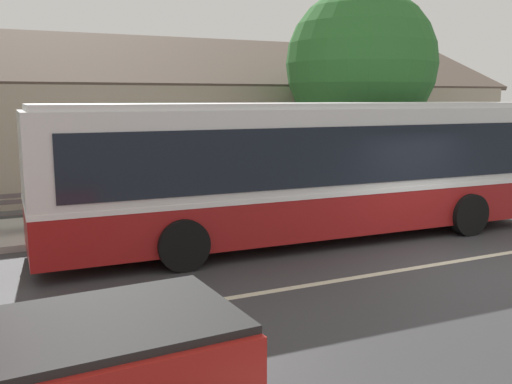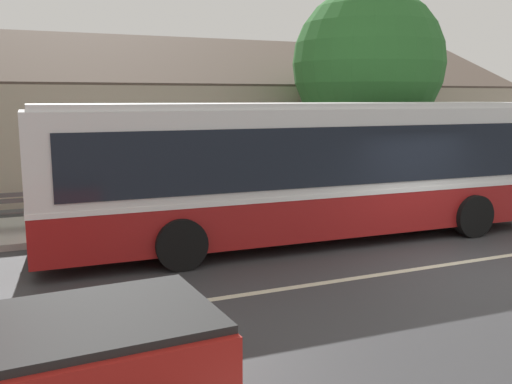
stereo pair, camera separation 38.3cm
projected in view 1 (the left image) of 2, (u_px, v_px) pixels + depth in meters
The scene contains 7 objects.
ground_plane at pixel (459, 261), 11.42m from camera, with size 300.00×300.00×0.00m, color #38383A.
sidewalk_far at pixel (307, 206), 16.75m from camera, with size 60.00×3.00×0.15m, color #ADAAA3.
lane_divider_stripe at pixel (459, 261), 11.42m from camera, with size 60.00×0.16×0.01m, color beige.
community_building at pixel (160, 132), 22.04m from camera, with size 26.55×9.33×6.54m.
transit_bus at pixel (307, 167), 12.94m from camera, with size 12.13×3.01×3.12m.
bench_by_building at pixel (5, 215), 13.07m from camera, with size 1.60×0.51×0.94m.
street_tree_primary at pixel (362, 69), 17.73m from camera, with size 4.65×4.65×6.59m.
Camera 1 is at (-8.43, -8.21, 3.24)m, focal length 40.00 mm.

